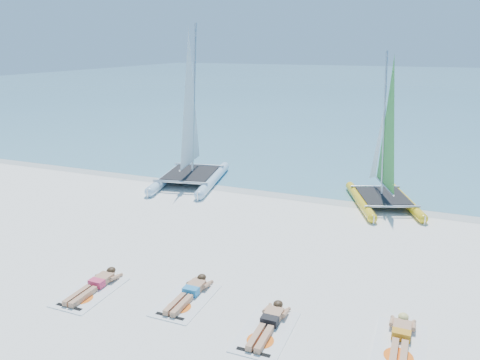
% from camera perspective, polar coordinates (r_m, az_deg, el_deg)
% --- Properties ---
extents(ground, '(140.00, 140.00, 0.00)m').
position_cam_1_polar(ground, '(14.02, -1.26, -8.06)').
color(ground, white).
rests_on(ground, ground).
extents(sea, '(140.00, 115.00, 0.01)m').
position_cam_1_polar(sea, '(75.10, 18.65, 11.06)').
color(sea, '#73B4C0').
rests_on(sea, ground).
extents(wet_sand_strip, '(140.00, 1.40, 0.01)m').
position_cam_1_polar(wet_sand_strip, '(18.86, 5.42, -1.62)').
color(wet_sand_strip, silver).
rests_on(wet_sand_strip, ground).
extents(catamaran_blue, '(3.33, 5.39, 6.85)m').
position_cam_1_polar(catamaran_blue, '(19.99, -6.09, 5.43)').
color(catamaran_blue, '#C2E5FF').
rests_on(catamaran_blue, ground).
extents(catamaran_yellow, '(3.38, 4.64, 5.73)m').
position_cam_1_polar(catamaran_yellow, '(18.17, 17.08, 2.93)').
color(catamaran_yellow, yellow).
rests_on(catamaran_yellow, ground).
extents(towel_a, '(1.00, 1.85, 0.02)m').
position_cam_1_polar(towel_a, '(12.18, -17.72, -12.84)').
color(towel_a, white).
rests_on(towel_a, ground).
extents(sunbather_a, '(0.37, 1.73, 0.26)m').
position_cam_1_polar(sunbather_a, '(12.26, -17.18, -12.02)').
color(sunbather_a, tan).
rests_on(sunbather_a, towel_a).
extents(towel_b, '(1.00, 1.85, 0.02)m').
position_cam_1_polar(towel_b, '(11.37, -6.57, -14.33)').
color(towel_b, white).
rests_on(towel_b, ground).
extents(sunbather_b, '(0.37, 1.73, 0.26)m').
position_cam_1_polar(sunbather_b, '(11.47, -6.11, -13.42)').
color(sunbather_b, tan).
rests_on(sunbather_b, towel_b).
extents(towel_c, '(1.00, 1.85, 0.02)m').
position_cam_1_polar(towel_c, '(10.27, 3.18, -17.95)').
color(towel_c, white).
rests_on(towel_c, ground).
extents(sunbather_c, '(0.37, 1.73, 0.26)m').
position_cam_1_polar(sunbather_c, '(10.36, 3.56, -16.89)').
color(sunbather_c, tan).
rests_on(sunbather_c, towel_c).
extents(towel_d, '(1.00, 1.85, 0.02)m').
position_cam_1_polar(towel_d, '(10.34, 18.90, -18.64)').
color(towel_d, white).
rests_on(towel_d, ground).
extents(sunbather_d, '(0.37, 1.73, 0.26)m').
position_cam_1_polar(sunbather_d, '(10.44, 19.03, -17.57)').
color(sunbather_d, tan).
rests_on(sunbather_d, towel_d).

